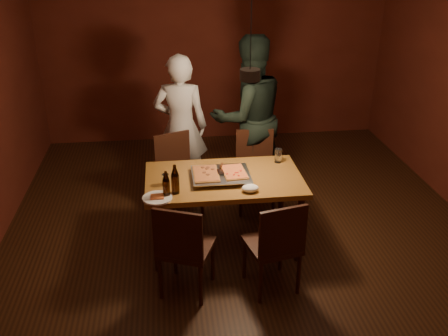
{
  "coord_description": "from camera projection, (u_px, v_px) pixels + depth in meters",
  "views": [
    {
      "loc": [
        -0.75,
        -4.24,
        2.86
      ],
      "look_at": [
        -0.23,
        0.02,
        0.85
      ],
      "focal_mm": 40.0,
      "sensor_mm": 36.0,
      "label": 1
    }
  ],
  "objects": [
    {
      "name": "pizza_cheese",
      "position": [
        234.0,
        172.0,
        4.76
      ],
      "size": [
        0.24,
        0.36,
        0.02
      ],
      "primitive_type": "cube",
      "rotation": [
        0.0,
        0.0,
        0.08
      ],
      "color": "gold",
      "rests_on": "pizza_tray"
    },
    {
      "name": "pizza_tray",
      "position": [
        221.0,
        176.0,
        4.76
      ],
      "size": [
        0.57,
        0.47,
        0.05
      ],
      "primitive_type": "cube",
      "rotation": [
        0.0,
        0.0,
        0.04
      ],
      "color": "silver",
      "rests_on": "dining_table"
    },
    {
      "name": "spatula",
      "position": [
        220.0,
        172.0,
        4.76
      ],
      "size": [
        0.14,
        0.25,
        0.04
      ],
      "primitive_type": null,
      "rotation": [
        0.0,
        0.0,
        -0.2
      ],
      "color": "silver",
      "rests_on": "pizza_tray"
    },
    {
      "name": "chair_far_right",
      "position": [
        255.0,
        163.0,
        5.61
      ],
      "size": [
        0.45,
        0.45,
        0.49
      ],
      "rotation": [
        0.0,
        0.0,
        3.08
      ],
      "color": "#38190F",
      "rests_on": "floor"
    },
    {
      "name": "beer_bottle_b",
      "position": [
        175.0,
        179.0,
        4.44
      ],
      "size": [
        0.07,
        0.07,
        0.28
      ],
      "color": "black",
      "rests_on": "dining_table"
    },
    {
      "name": "napkin",
      "position": [
        250.0,
        188.0,
        4.51
      ],
      "size": [
        0.16,
        0.12,
        0.07
      ],
      "primitive_type": "ellipsoid",
      "color": "white",
      "rests_on": "dining_table"
    },
    {
      "name": "chair_far_left",
      "position": [
        176.0,
        166.0,
        5.52
      ],
      "size": [
        0.55,
        0.55,
        0.49
      ],
      "rotation": [
        0.0,
        0.0,
        3.52
      ],
      "color": "#38190F",
      "rests_on": "floor"
    },
    {
      "name": "chair_near_right",
      "position": [
        277.0,
        240.0,
        4.19
      ],
      "size": [
        0.5,
        0.5,
        0.49
      ],
      "rotation": [
        0.0,
        0.0,
        0.22
      ],
      "color": "#38190F",
      "rests_on": "floor"
    },
    {
      "name": "diner_white",
      "position": [
        181.0,
        126.0,
        5.78
      ],
      "size": [
        0.66,
        0.48,
        1.69
      ],
      "primitive_type": "imported",
      "rotation": [
        0.0,
        0.0,
        3.02
      ],
      "color": "silver",
      "rests_on": "floor"
    },
    {
      "name": "diner_dark",
      "position": [
        248.0,
        117.0,
        5.76
      ],
      "size": [
        1.08,
        0.94,
        1.9
      ],
      "primitive_type": "imported",
      "rotation": [
        0.0,
        0.0,
        3.42
      ],
      "color": "black",
      "rests_on": "floor"
    },
    {
      "name": "chair_near_left",
      "position": [
        183.0,
        243.0,
        4.15
      ],
      "size": [
        0.55,
        0.55,
        0.49
      ],
      "rotation": [
        0.0,
        0.0,
        -0.38
      ],
      "color": "#38190F",
      "rests_on": "floor"
    },
    {
      "name": "beer_bottle_a",
      "position": [
        166.0,
        184.0,
        4.39
      ],
      "size": [
        0.06,
        0.06,
        0.24
      ],
      "color": "black",
      "rests_on": "dining_table"
    },
    {
      "name": "room_shell",
      "position": [
        249.0,
        113.0,
        4.51
      ],
      "size": [
        6.0,
        6.0,
        6.0
      ],
      "color": "#381E0F",
      "rests_on": "ground"
    },
    {
      "name": "pendant_lamp",
      "position": [
        250.0,
        74.0,
        4.36
      ],
      "size": [
        0.18,
        0.18,
        1.1
      ],
      "color": "black",
      "rests_on": "ceiling"
    },
    {
      "name": "pizza_meat",
      "position": [
        206.0,
        173.0,
        4.73
      ],
      "size": [
        0.24,
        0.38,
        0.02
      ],
      "primitive_type": "cube",
      "rotation": [
        0.0,
        0.0,
        0.01
      ],
      "color": "maroon",
      "rests_on": "pizza_tray"
    },
    {
      "name": "water_glass_left",
      "position": [
        165.0,
        180.0,
        4.62
      ],
      "size": [
        0.07,
        0.07,
        0.11
      ],
      "primitive_type": "cylinder",
      "color": "silver",
      "rests_on": "dining_table"
    },
    {
      "name": "water_glass_right",
      "position": [
        278.0,
        156.0,
        5.08
      ],
      "size": [
        0.07,
        0.07,
        0.15
      ],
      "primitive_type": "cylinder",
      "color": "silver",
      "rests_on": "dining_table"
    },
    {
      "name": "plate_slice",
      "position": [
        157.0,
        198.0,
        4.39
      ],
      "size": [
        0.26,
        0.26,
        0.03
      ],
      "color": "white",
      "rests_on": "dining_table"
    },
    {
      "name": "dining_table",
      "position": [
        224.0,
        184.0,
        4.82
      ],
      "size": [
        1.5,
        0.9,
        0.75
      ],
      "color": "#9A6427",
      "rests_on": "floor"
    }
  ]
}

